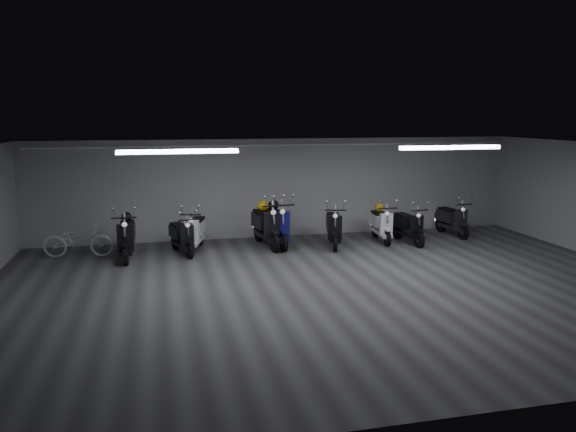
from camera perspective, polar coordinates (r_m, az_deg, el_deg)
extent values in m
cube|color=#3A3B3D|center=(11.38, 4.84, -7.38)|extent=(14.00, 10.00, 0.01)
cube|color=gray|center=(10.86, 5.07, 6.88)|extent=(14.00, 10.00, 0.01)
cube|color=#98999B|center=(15.81, -0.68, 2.91)|extent=(14.00, 0.01, 2.80)
cube|color=#98999B|center=(6.62, 18.65, -8.36)|extent=(14.00, 0.01, 2.80)
cube|color=white|center=(11.33, -11.25, 6.54)|extent=(2.40, 0.18, 0.08)
cube|color=white|center=(13.00, 16.41, 6.79)|extent=(2.40, 0.18, 0.08)
cylinder|color=white|center=(15.61, -0.62, 7.31)|extent=(13.60, 0.05, 0.05)
imported|color=silver|center=(14.49, -20.84, -1.93)|extent=(1.72, 0.76, 1.08)
sphere|color=#CA850B|center=(15.60, 9.40, 0.88)|extent=(0.26, 0.26, 0.26)
sphere|color=black|center=(14.90, -1.51, 1.14)|extent=(0.28, 0.28, 0.28)
sphere|color=gold|center=(14.80, -2.62, 1.08)|extent=(0.29, 0.29, 0.29)
sphere|color=black|center=(14.12, -16.32, -0.10)|extent=(0.25, 0.25, 0.25)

